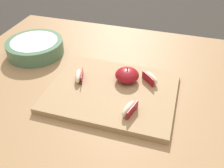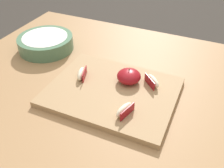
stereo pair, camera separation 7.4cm
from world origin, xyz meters
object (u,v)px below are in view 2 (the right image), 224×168
(apple_wedge_left, at_px, (124,110))
(apple_half_skin_up, at_px, (129,76))
(cutting_board, at_px, (112,92))
(apple_wedge_right, at_px, (153,81))
(apple_wedge_back, at_px, (81,74))
(ceramic_fruit_bowl, at_px, (46,43))

(apple_wedge_left, bearing_deg, apple_half_skin_up, 106.32)
(cutting_board, distance_m, apple_wedge_left, 0.11)
(apple_wedge_right, relative_size, apple_wedge_left, 0.90)
(apple_half_skin_up, relative_size, apple_wedge_back, 1.12)
(apple_wedge_right, bearing_deg, apple_wedge_left, -101.26)
(apple_half_skin_up, bearing_deg, cutting_board, -118.39)
(apple_wedge_left, bearing_deg, cutting_board, 131.58)
(apple_half_skin_up, height_order, apple_wedge_back, apple_half_skin_up)
(apple_half_skin_up, bearing_deg, apple_wedge_left, -73.68)
(cutting_board, relative_size, apple_half_skin_up, 5.10)
(cutting_board, relative_size, apple_wedge_left, 5.72)
(ceramic_fruit_bowl, bearing_deg, apple_wedge_right, -9.46)
(cutting_board, bearing_deg, ceramic_fruit_bowl, 156.96)
(cutting_board, height_order, apple_half_skin_up, apple_half_skin_up)
(apple_wedge_right, bearing_deg, apple_wedge_back, -165.68)
(apple_wedge_right, height_order, ceramic_fruit_bowl, ceramic_fruit_bowl)
(apple_wedge_right, bearing_deg, ceramic_fruit_bowl, 170.54)
(apple_wedge_left, bearing_deg, apple_wedge_right, 78.74)
(apple_wedge_right, xyz_separation_m, ceramic_fruit_bowl, (-0.45, 0.07, -0.00))
(apple_half_skin_up, xyz_separation_m, apple_wedge_right, (0.07, 0.01, -0.01))
(apple_wedge_left, height_order, ceramic_fruit_bowl, ceramic_fruit_bowl)
(apple_half_skin_up, xyz_separation_m, apple_wedge_left, (0.04, -0.14, -0.01))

